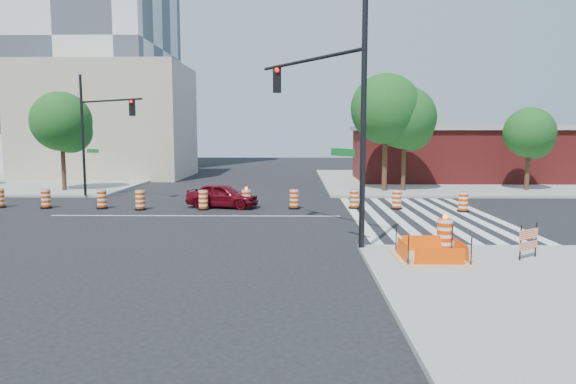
% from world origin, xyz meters
% --- Properties ---
extents(ground, '(120.00, 120.00, 0.00)m').
position_xyz_m(ground, '(0.00, 0.00, 0.00)').
color(ground, black).
rests_on(ground, ground).
extents(sidewalk_ne, '(22.00, 22.00, 0.15)m').
position_xyz_m(sidewalk_ne, '(18.00, 18.00, 0.07)').
color(sidewalk_ne, gray).
rests_on(sidewalk_ne, ground).
extents(sidewalk_nw, '(22.00, 22.00, 0.15)m').
position_xyz_m(sidewalk_nw, '(-18.00, 18.00, 0.07)').
color(sidewalk_nw, gray).
rests_on(sidewalk_nw, ground).
extents(crosswalk_east, '(6.75, 13.50, 0.01)m').
position_xyz_m(crosswalk_east, '(10.95, 0.00, 0.01)').
color(crosswalk_east, silver).
rests_on(crosswalk_east, ground).
extents(lane_centerline, '(14.00, 0.12, 0.01)m').
position_xyz_m(lane_centerline, '(0.00, 0.00, 0.01)').
color(lane_centerline, silver).
rests_on(lane_centerline, ground).
extents(excavation_pit, '(2.20, 2.20, 0.90)m').
position_xyz_m(excavation_pit, '(9.00, -9.00, 0.22)').
color(excavation_pit, tan).
rests_on(excavation_pit, ground).
extents(brick_storefront, '(16.50, 8.50, 4.60)m').
position_xyz_m(brick_storefront, '(18.00, 18.00, 2.32)').
color(brick_storefront, maroon).
rests_on(brick_storefront, ground).
extents(beige_midrise, '(14.00, 10.00, 10.00)m').
position_xyz_m(beige_midrise, '(-12.00, 22.00, 5.00)').
color(beige_midrise, tan).
rests_on(beige_midrise, ground).
extents(red_coupe, '(4.09, 2.34, 1.31)m').
position_xyz_m(red_coupe, '(0.94, 2.82, 0.65)').
color(red_coupe, '#5D0712').
rests_on(red_coupe, ground).
extents(signal_pole_se, '(3.66, 5.38, 8.42)m').
position_xyz_m(signal_pole_se, '(6.09, -5.96, 5.16)').
color(signal_pole_se, black).
rests_on(signal_pole_se, ground).
extents(signal_pole_nw, '(4.71, 3.16, 7.34)m').
position_xyz_m(signal_pole_nw, '(-6.89, 6.10, 4.52)').
color(signal_pole_nw, black).
rests_on(signal_pole_nw, ground).
extents(pit_drum, '(0.62, 0.62, 1.21)m').
position_xyz_m(pit_drum, '(9.71, -7.92, 0.65)').
color(pit_drum, black).
rests_on(pit_drum, ground).
extents(barricade, '(0.78, 0.56, 1.09)m').
position_xyz_m(barricade, '(11.96, -8.92, 0.75)').
color(barricade, '#E13D04').
rests_on(barricade, ground).
extents(tree_north_b, '(3.96, 3.96, 6.72)m').
position_xyz_m(tree_north_b, '(-10.71, 9.82, 4.52)').
color(tree_north_b, '#382314').
rests_on(tree_north_b, ground).
extents(tree_north_c, '(4.64, 4.64, 7.88)m').
position_xyz_m(tree_north_c, '(10.83, 9.86, 5.29)').
color(tree_north_c, '#382314').
rests_on(tree_north_c, ground).
extents(tree_north_d, '(4.16, 4.16, 7.07)m').
position_xyz_m(tree_north_d, '(12.13, 10.10, 4.75)').
color(tree_north_d, '#382314').
rests_on(tree_north_d, ground).
extents(tree_north_e, '(3.38, 3.35, 5.70)m').
position_xyz_m(tree_north_e, '(20.54, 10.40, 3.82)').
color(tree_north_e, '#382314').
rests_on(tree_north_e, ground).
extents(median_drum_0, '(0.60, 0.60, 1.02)m').
position_xyz_m(median_drum_0, '(-10.99, 2.58, 0.48)').
color(median_drum_0, black).
rests_on(median_drum_0, ground).
extents(median_drum_1, '(0.60, 0.60, 1.02)m').
position_xyz_m(median_drum_1, '(-8.38, 2.35, 0.48)').
color(median_drum_1, black).
rests_on(median_drum_1, ground).
extents(median_drum_2, '(0.60, 0.60, 1.02)m').
position_xyz_m(median_drum_2, '(-5.37, 2.28, 0.48)').
color(median_drum_2, black).
rests_on(median_drum_2, ground).
extents(median_drum_3, '(0.60, 0.60, 1.02)m').
position_xyz_m(median_drum_3, '(-3.22, 1.87, 0.48)').
color(median_drum_3, black).
rests_on(median_drum_3, ground).
extents(median_drum_4, '(0.60, 0.60, 1.02)m').
position_xyz_m(median_drum_4, '(0.05, 1.98, 0.48)').
color(median_drum_4, black).
rests_on(median_drum_4, ground).
extents(median_drum_5, '(0.60, 0.60, 1.18)m').
position_xyz_m(median_drum_5, '(2.27, 2.23, 0.49)').
color(median_drum_5, black).
rests_on(median_drum_5, ground).
extents(median_drum_6, '(0.60, 0.60, 1.02)m').
position_xyz_m(median_drum_6, '(4.77, 2.38, 0.48)').
color(median_drum_6, black).
rests_on(median_drum_6, ground).
extents(median_drum_7, '(0.60, 0.60, 1.02)m').
position_xyz_m(median_drum_7, '(7.95, 2.49, 0.48)').
color(median_drum_7, black).
rests_on(median_drum_7, ground).
extents(median_drum_8, '(0.60, 0.60, 1.02)m').
position_xyz_m(median_drum_8, '(10.15, 2.31, 0.48)').
color(median_drum_8, black).
rests_on(median_drum_8, ground).
extents(median_drum_9, '(0.60, 0.60, 1.02)m').
position_xyz_m(median_drum_9, '(13.33, 1.43, 0.48)').
color(median_drum_9, black).
rests_on(median_drum_9, ground).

